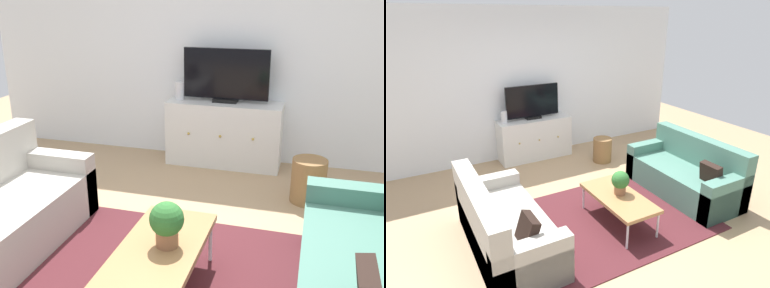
% 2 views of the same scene
% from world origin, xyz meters
% --- Properties ---
extents(ground_plane, '(10.00, 10.00, 0.00)m').
position_xyz_m(ground_plane, '(0.00, 0.00, 0.00)').
color(ground_plane, tan).
extents(wall_back, '(6.40, 0.12, 2.70)m').
position_xyz_m(wall_back, '(0.00, 2.55, 1.35)').
color(wall_back, white).
rests_on(wall_back, ground_plane).
extents(area_rug, '(2.50, 1.90, 0.01)m').
position_xyz_m(area_rug, '(0.00, -0.15, 0.01)').
color(area_rug, '#4C1E23').
rests_on(area_rug, ground_plane).
extents(couch_left_side, '(0.80, 1.72, 0.86)m').
position_xyz_m(couch_left_side, '(-1.43, -0.10, 0.29)').
color(couch_left_side, '#B2ADA3').
rests_on(couch_left_side, ground_plane).
extents(couch_right_side, '(0.80, 1.72, 0.86)m').
position_xyz_m(couch_right_side, '(1.43, -0.10, 0.29)').
color(couch_right_side, '#4C7A6B').
rests_on(couch_right_side, ground_plane).
extents(coffee_table, '(0.53, 1.09, 0.39)m').
position_xyz_m(coffee_table, '(0.05, -0.28, 0.36)').
color(coffee_table, '#A37547').
rests_on(coffee_table, ground_plane).
extents(potted_plant, '(0.23, 0.23, 0.31)m').
position_xyz_m(potted_plant, '(0.10, -0.24, 0.57)').
color(potted_plant, '#936042').
rests_on(potted_plant, coffee_table).
extents(tv_console, '(1.34, 0.47, 0.76)m').
position_xyz_m(tv_console, '(-0.06, 2.27, 0.38)').
color(tv_console, silver).
rests_on(tv_console, ground_plane).
extents(flat_screen_tv, '(0.99, 0.16, 0.62)m').
position_xyz_m(flat_screen_tv, '(-0.06, 2.29, 1.07)').
color(flat_screen_tv, black).
rests_on(flat_screen_tv, tv_console).
extents(glass_vase, '(0.11, 0.11, 0.21)m').
position_xyz_m(glass_vase, '(-0.61, 2.27, 0.87)').
color(glass_vase, silver).
rests_on(glass_vase, tv_console).
extents(wicker_basket, '(0.34, 0.34, 0.44)m').
position_xyz_m(wicker_basket, '(0.96, 1.50, 0.22)').
color(wicker_basket, olive).
rests_on(wicker_basket, ground_plane).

